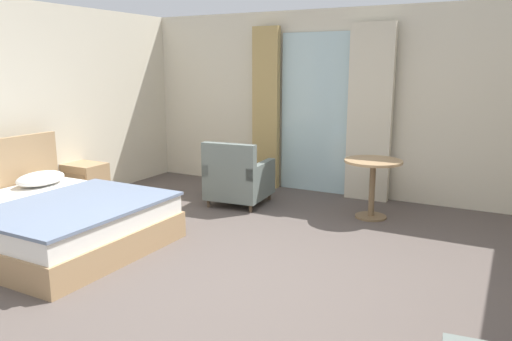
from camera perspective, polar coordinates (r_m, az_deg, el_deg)
name	(u,v)px	position (r m, az deg, el deg)	size (l,w,h in m)	color
ground	(215,289)	(4.31, -4.79, -13.55)	(6.91, 7.41, 0.10)	#564C47
wall_back	(347,104)	(7.05, 10.45, 7.61)	(6.51, 0.12, 2.57)	beige
balcony_glass_door	(318,114)	(7.12, 7.15, 6.51)	(1.11, 0.02, 2.26)	silver
curtain_panel_left	(266,109)	(7.34, 1.16, 7.14)	(0.41, 0.10, 2.36)	tan
curtain_panel_right	(370,114)	(6.78, 13.03, 6.42)	(0.59, 0.10, 2.36)	beige
bed	(50,220)	(5.47, -22.73, -5.28)	(2.05, 1.78, 1.02)	tan
nightstand	(86,183)	(6.97, -19.12, -1.39)	(0.51, 0.42, 0.53)	tan
armchair_by_window	(238,179)	(6.49, -2.09, -1.02)	(0.78, 0.83, 0.86)	slate
round_cafe_table	(373,175)	(6.04, 13.35, -0.52)	(0.68, 0.68, 0.71)	tan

